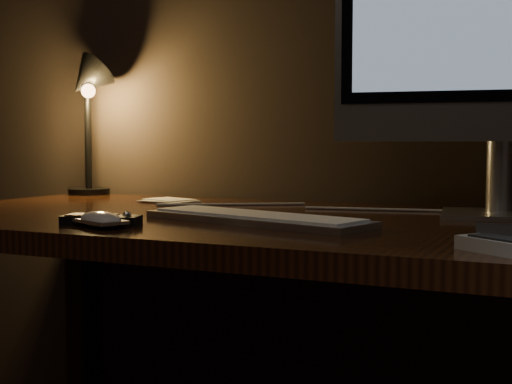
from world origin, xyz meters
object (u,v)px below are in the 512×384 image
at_px(desk, 294,277).
at_px(desk_lamp, 87,100).
at_px(monitor, 501,12).
at_px(keyboard, 256,218).
at_px(mouse, 101,222).
at_px(media_remote, 101,220).

bearing_deg(desk, desk_lamp, 161.75).
xyz_separation_m(desk, desk_lamp, (-0.70, 0.23, 0.39)).
distance_m(desk, desk_lamp, 0.83).
bearing_deg(monitor, desk_lamp, 165.48).
xyz_separation_m(monitor, desk_lamp, (-1.07, 0.12, -0.13)).
relative_size(monitor, keyboard, 1.47).
height_order(mouse, media_remote, media_remote).
distance_m(mouse, desk_lamp, 0.80).
xyz_separation_m(desk, mouse, (-0.21, -0.35, 0.14)).
bearing_deg(keyboard, mouse, -123.70).
bearing_deg(keyboard, desk, 102.99).
bearing_deg(media_remote, desk, 36.52).
relative_size(monitor, desk_lamp, 1.72).
relative_size(monitor, media_remote, 4.58).
relative_size(monitor, mouse, 6.46).
height_order(mouse, desk_lamp, desk_lamp).
xyz_separation_m(monitor, keyboard, (-0.38, -0.28, -0.38)).
height_order(monitor, desk_lamp, monitor).
xyz_separation_m(keyboard, media_remote, (-0.23, -0.15, 0.00)).
relative_size(mouse, desk_lamp, 0.27).
bearing_deg(mouse, monitor, 61.58).
height_order(desk, desk_lamp, desk_lamp).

